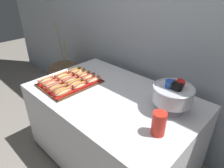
{
  "coord_description": "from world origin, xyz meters",
  "views": [
    {
      "loc": [
        1.03,
        -1.06,
        1.66
      ],
      "look_at": [
        -0.03,
        0.03,
        0.83
      ],
      "focal_mm": 31.94,
      "sensor_mm": 36.0,
      "label": 1
    }
  ],
  "objects_px": {
    "hot_dog_0": "(46,81)",
    "hot_dog_9": "(79,86)",
    "hot_dog_8": "(74,83)",
    "buffet_table": "(112,126)",
    "hot_dog_5": "(61,76)",
    "hot_dog_10": "(75,71)",
    "hot_dog_1": "(50,84)",
    "hot_dog_3": "(59,89)",
    "punch_bowl": "(173,94)",
    "floor_vase": "(67,86)",
    "hot_dog_11": "(79,73)",
    "hot_dog_14": "(93,80)",
    "hot_dog_6": "(65,78)",
    "hot_dog_7": "(70,81)",
    "hot_dog_12": "(84,75)",
    "serving_tray": "(70,83)",
    "hot_dog_13": "(88,77)",
    "cup_stack": "(159,124)",
    "hot_dog_4": "(63,92)",
    "hot_dog_2": "(54,86)"
  },
  "relations": [
    {
      "from": "hot_dog_0",
      "to": "hot_dog_9",
      "type": "distance_m",
      "value": 0.34
    },
    {
      "from": "hot_dog_8",
      "to": "buffet_table",
      "type": "bearing_deg",
      "value": 21.41
    },
    {
      "from": "hot_dog_5",
      "to": "hot_dog_10",
      "type": "height_order",
      "value": "hot_dog_5"
    },
    {
      "from": "hot_dog_1",
      "to": "hot_dog_3",
      "type": "height_order",
      "value": "hot_dog_3"
    },
    {
      "from": "hot_dog_9",
      "to": "punch_bowl",
      "type": "distance_m",
      "value": 0.82
    },
    {
      "from": "floor_vase",
      "to": "hot_dog_11",
      "type": "height_order",
      "value": "floor_vase"
    },
    {
      "from": "hot_dog_3",
      "to": "punch_bowl",
      "type": "height_order",
      "value": "punch_bowl"
    },
    {
      "from": "hot_dog_9",
      "to": "hot_dog_10",
      "type": "xyz_separation_m",
      "value": [
        -0.3,
        0.17,
        -0.0
      ]
    },
    {
      "from": "hot_dog_3",
      "to": "hot_dog_14",
      "type": "relative_size",
      "value": 0.97
    },
    {
      "from": "hot_dog_8",
      "to": "hot_dog_14",
      "type": "height_order",
      "value": "same"
    },
    {
      "from": "hot_dog_1",
      "to": "hot_dog_10",
      "type": "relative_size",
      "value": 0.94
    },
    {
      "from": "hot_dog_6",
      "to": "hot_dog_7",
      "type": "distance_m",
      "value": 0.08
    },
    {
      "from": "hot_dog_8",
      "to": "punch_bowl",
      "type": "distance_m",
      "value": 0.89
    },
    {
      "from": "hot_dog_9",
      "to": "hot_dog_12",
      "type": "bearing_deg",
      "value": 130.72
    },
    {
      "from": "serving_tray",
      "to": "hot_dog_13",
      "type": "bearing_deg",
      "value": 64.01
    },
    {
      "from": "hot_dog_0",
      "to": "hot_dog_11",
      "type": "relative_size",
      "value": 1.03
    },
    {
      "from": "hot_dog_0",
      "to": "hot_dog_11",
      "type": "height_order",
      "value": "same"
    },
    {
      "from": "buffet_table",
      "to": "hot_dog_11",
      "type": "distance_m",
      "value": 0.63
    },
    {
      "from": "floor_vase",
      "to": "hot_dog_7",
      "type": "distance_m",
      "value": 0.94
    },
    {
      "from": "hot_dog_8",
      "to": "cup_stack",
      "type": "distance_m",
      "value": 0.9
    },
    {
      "from": "buffet_table",
      "to": "hot_dog_11",
      "type": "bearing_deg",
      "value": 176.36
    },
    {
      "from": "serving_tray",
      "to": "hot_dog_12",
      "type": "relative_size",
      "value": 3.21
    },
    {
      "from": "hot_dog_3",
      "to": "hot_dog_6",
      "type": "distance_m",
      "value": 0.22
    },
    {
      "from": "hot_dog_5",
      "to": "serving_tray",
      "type": "bearing_deg",
      "value": -1.55
    },
    {
      "from": "hot_dog_4",
      "to": "hot_dog_13",
      "type": "distance_m",
      "value": 0.34
    },
    {
      "from": "hot_dog_1",
      "to": "hot_dog_12",
      "type": "distance_m",
      "value": 0.34
    },
    {
      "from": "hot_dog_3",
      "to": "hot_dog_6",
      "type": "xyz_separation_m",
      "value": [
        -0.15,
        0.17,
        -0.0
      ]
    },
    {
      "from": "hot_dog_5",
      "to": "cup_stack",
      "type": "bearing_deg",
      "value": -0.47
    },
    {
      "from": "buffet_table",
      "to": "hot_dog_6",
      "type": "xyz_separation_m",
      "value": [
        -0.5,
        -0.13,
        0.39
      ]
    },
    {
      "from": "buffet_table",
      "to": "hot_dog_10",
      "type": "height_order",
      "value": "hot_dog_10"
    },
    {
      "from": "buffet_table",
      "to": "hot_dog_3",
      "type": "distance_m",
      "value": 0.61
    },
    {
      "from": "hot_dog_2",
      "to": "hot_dog_10",
      "type": "xyz_separation_m",
      "value": [
        -0.14,
        0.33,
        -0.0
      ]
    },
    {
      "from": "hot_dog_7",
      "to": "hot_dog_11",
      "type": "xyz_separation_m",
      "value": [
        -0.07,
        0.17,
        0.0
      ]
    },
    {
      "from": "hot_dog_5",
      "to": "hot_dog_10",
      "type": "bearing_deg",
      "value": 88.45
    },
    {
      "from": "floor_vase",
      "to": "hot_dog_9",
      "type": "xyz_separation_m",
      "value": [
        0.86,
        -0.4,
        0.49
      ]
    },
    {
      "from": "hot_dog_7",
      "to": "hot_dog_13",
      "type": "height_order",
      "value": "hot_dog_13"
    },
    {
      "from": "hot_dog_9",
      "to": "cup_stack",
      "type": "xyz_separation_m",
      "value": [
        0.83,
        -0.0,
        0.05
      ]
    },
    {
      "from": "serving_tray",
      "to": "hot_dog_11",
      "type": "xyz_separation_m",
      "value": [
        -0.07,
        0.17,
        0.03
      ]
    },
    {
      "from": "hot_dog_1",
      "to": "hot_dog_7",
      "type": "bearing_deg",
      "value": 64.01
    },
    {
      "from": "hot_dog_7",
      "to": "punch_bowl",
      "type": "relative_size",
      "value": 0.57
    },
    {
      "from": "punch_bowl",
      "to": "floor_vase",
      "type": "bearing_deg",
      "value": 176.57
    },
    {
      "from": "hot_dog_7",
      "to": "hot_dog_12",
      "type": "relative_size",
      "value": 1.05
    },
    {
      "from": "buffet_table",
      "to": "hot_dog_2",
      "type": "height_order",
      "value": "hot_dog_2"
    },
    {
      "from": "hot_dog_7",
      "to": "punch_bowl",
      "type": "xyz_separation_m",
      "value": [
        0.9,
        0.3,
        0.1
      ]
    },
    {
      "from": "hot_dog_10",
      "to": "hot_dog_11",
      "type": "bearing_deg",
      "value": -1.55
    },
    {
      "from": "buffet_table",
      "to": "hot_dog_8",
      "type": "xyz_separation_m",
      "value": [
        -0.35,
        -0.14,
        0.39
      ]
    },
    {
      "from": "hot_dog_8",
      "to": "hot_dog_11",
      "type": "xyz_separation_m",
      "value": [
        -0.15,
        0.17,
        0.0
      ]
    },
    {
      "from": "buffet_table",
      "to": "hot_dog_0",
      "type": "distance_m",
      "value": 0.76
    },
    {
      "from": "floor_vase",
      "to": "serving_tray",
      "type": "distance_m",
      "value": 0.93
    },
    {
      "from": "hot_dog_2",
      "to": "hot_dog_14",
      "type": "height_order",
      "value": "hot_dog_2"
    }
  ]
}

